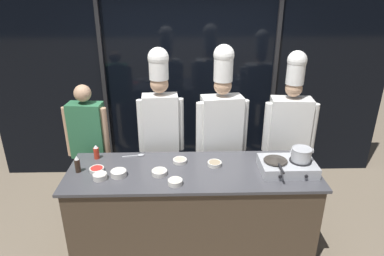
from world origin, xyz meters
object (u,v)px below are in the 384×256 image
prep_bowl_chicken (159,172)px  chef_head (161,119)px  prep_bowl_mushrooms (215,163)px  prep_bowl_rice (119,173)px  prep_bowl_noodles (175,182)px  person_guest (88,139)px  prep_bowl_shrimp (180,160)px  stock_pot (301,154)px  squeeze_bottle_chili (96,152)px  serving_spoon_slotted (138,155)px  portable_stove (287,166)px  squeeze_bottle_soy (78,164)px  prep_bowl_onion (100,176)px  chef_sous (221,123)px  prep_bowl_bell_pepper (97,169)px  chef_line (289,125)px  frying_pan (276,159)px

prep_bowl_chicken → chef_head: size_ratio=0.07×
prep_bowl_mushrooms → prep_bowl_rice: prep_bowl_rice is taller
prep_bowl_noodles → person_guest: 1.32m
prep_bowl_mushrooms → prep_bowl_shrimp: (-0.35, 0.08, -0.00)m
stock_pot → prep_bowl_noodles: stock_pot is taller
squeeze_bottle_chili → chef_head: chef_head is taller
prep_bowl_chicken → prep_bowl_noodles: 0.24m
prep_bowl_noodles → serving_spoon_slotted: prep_bowl_noodles is taller
portable_stove → prep_bowl_shrimp: size_ratio=3.67×
squeeze_bottle_soy → prep_bowl_noodles: squeeze_bottle_soy is taller
squeeze_bottle_soy → prep_bowl_rice: bearing=-12.7°
serving_spoon_slotted → squeeze_bottle_chili: bearing=-174.2°
squeeze_bottle_soy → prep_bowl_noodles: size_ratio=1.28×
prep_bowl_shrimp → person_guest: person_guest is taller
portable_stove → squeeze_bottle_soy: squeeze_bottle_soy is taller
portable_stove → squeeze_bottle_soy: bearing=178.9°
prep_bowl_onion → prep_bowl_chicken: bearing=6.7°
stock_pot → prep_bowl_chicken: 1.39m
prep_bowl_chicken → chef_sous: 0.99m
prep_bowl_bell_pepper → prep_bowl_mushrooms: bearing=3.8°
portable_stove → chef_head: size_ratio=0.26×
stock_pot → chef_line: (0.09, 0.72, 0.01)m
prep_bowl_rice → prep_bowl_chicken: size_ratio=1.01×
prep_bowl_bell_pepper → squeeze_bottle_soy: bearing=-177.2°
chef_line → prep_bowl_noodles: bearing=40.5°
chef_head → chef_line: (1.49, 0.05, -0.10)m
prep_bowl_noodles → prep_bowl_onion: 0.72m
frying_pan → chef_head: bearing=149.7°
frying_pan → prep_bowl_shrimp: (-0.94, 0.21, -0.11)m
frying_pan → chef_head: size_ratio=0.20×
chef_head → chef_line: size_ratio=1.03×
prep_bowl_chicken → prep_bowl_onion: 0.56m
prep_bowl_bell_pepper → person_guest: size_ratio=0.09×
chef_line → prep_bowl_bell_pepper: bearing=22.8°
chef_head → stock_pot: bearing=150.0°
prep_bowl_rice → prep_bowl_shrimp: prep_bowl_rice is taller
prep_bowl_onion → person_guest: (-0.29, 0.75, 0.04)m
stock_pot → prep_bowl_rice: stock_pot is taller
prep_bowl_shrimp → chef_line: 1.39m
frying_pan → prep_bowl_mushrooms: (-0.58, 0.13, -0.11)m
portable_stove → prep_bowl_bell_pepper: portable_stove is taller
portable_stove → prep_bowl_rice: 1.65m
portable_stove → frying_pan: 0.15m
person_guest → prep_bowl_chicken: bearing=146.6°
serving_spoon_slotted → chef_line: size_ratio=0.12×
prep_bowl_mushrooms → chef_line: size_ratio=0.07×
squeeze_bottle_chili → prep_bowl_bell_pepper: (0.06, -0.26, -0.05)m
frying_pan → chef_line: 0.80m
prep_bowl_onion → prep_bowl_bell_pepper: bearing=113.6°
squeeze_bottle_chili → prep_bowl_noodles: 0.99m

